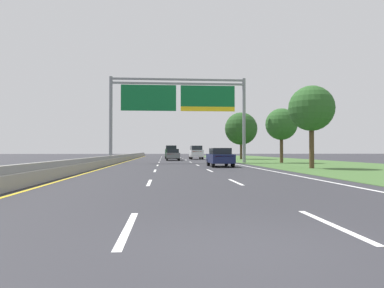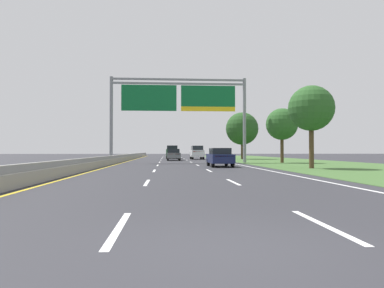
{
  "view_description": "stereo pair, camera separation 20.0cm",
  "coord_description": "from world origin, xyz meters",
  "views": [
    {
      "loc": [
        -1.21,
        -4.9,
        1.36
      ],
      "look_at": [
        1.27,
        27.69,
        1.95
      ],
      "focal_mm": 33.8,
      "sensor_mm": 36.0,
      "label": 1
    },
    {
      "loc": [
        -1.01,
        -4.92,
        1.36
      ],
      "look_at": [
        1.27,
        27.69,
        1.95
      ],
      "focal_mm": 33.8,
      "sensor_mm": 36.0,
      "label": 2
    }
  ],
  "objects": [
    {
      "name": "car_white_right_lane_suv",
      "position": [
        3.71,
        51.43,
        1.1
      ],
      "size": [
        1.97,
        4.73,
        2.11
      ],
      "rotation": [
        0.0,
        0.0,
        1.59
      ],
      "color": "silver",
      "rests_on": "ground"
    },
    {
      "name": "roadside_tree_far",
      "position": [
        10.92,
        51.69,
        4.84
      ],
      "size": [
        5.16,
        5.16,
        7.43
      ],
      "color": "#4C3823",
      "rests_on": "ground"
    },
    {
      "name": "median_barrier_concrete",
      "position": [
        -6.6,
        35.0,
        0.35
      ],
      "size": [
        0.6,
        110.0,
        0.85
      ],
      "color": "gray",
      "rests_on": "ground"
    },
    {
      "name": "lane_striping",
      "position": [
        0.0,
        34.54,
        0.0
      ],
      "size": [
        11.96,
        106.0,
        0.01
      ],
      "color": "white",
      "rests_on": "ground"
    },
    {
      "name": "pickup_truck_darkgreen",
      "position": [
        -0.11,
        54.77,
        1.07
      ],
      "size": [
        2.07,
        5.42,
        2.2
      ],
      "rotation": [
        0.0,
        0.0,
        1.58
      ],
      "color": "#193D23",
      "rests_on": "ground"
    },
    {
      "name": "ground_plane",
      "position": [
        0.0,
        35.0,
        0.0
      ],
      "size": [
        220.0,
        220.0,
        0.0
      ],
      "primitive_type": "plane",
      "color": "#2B2B30"
    },
    {
      "name": "car_navy_right_lane_sedan",
      "position": [
        3.47,
        25.37,
        0.82
      ],
      "size": [
        1.85,
        4.41,
        1.57
      ],
      "rotation": [
        0.0,
        0.0,
        1.58
      ],
      "color": "#161E47",
      "rests_on": "ground"
    },
    {
      "name": "overhead_sign_gantry",
      "position": [
        0.3,
        34.72,
        6.71
      ],
      "size": [
        15.06,
        0.42,
        9.44
      ],
      "color": "gray",
      "rests_on": "ground"
    },
    {
      "name": "car_grey_centre_lane_sedan",
      "position": [
        -0.07,
        44.72,
        0.82
      ],
      "size": [
        1.82,
        4.4,
        1.57
      ],
      "rotation": [
        0.0,
        0.0,
        1.57
      ],
      "color": "slate",
      "rests_on": "ground"
    },
    {
      "name": "roadside_tree_mid",
      "position": [
        11.61,
        33.87,
        4.24
      ],
      "size": [
        3.48,
        3.48,
        6.01
      ],
      "color": "#4C3823",
      "rests_on": "ground"
    },
    {
      "name": "roadside_tree_near",
      "position": [
        9.92,
        21.68,
        4.54
      ],
      "size": [
        3.44,
        3.44,
        6.29
      ],
      "color": "#4C3823",
      "rests_on": "ground"
    },
    {
      "name": "grass_verge_right",
      "position": [
        13.95,
        35.0,
        0.01
      ],
      "size": [
        14.0,
        110.0,
        0.02
      ],
      "primitive_type": "cube",
      "color": "#3D602D",
      "rests_on": "ground"
    }
  ]
}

